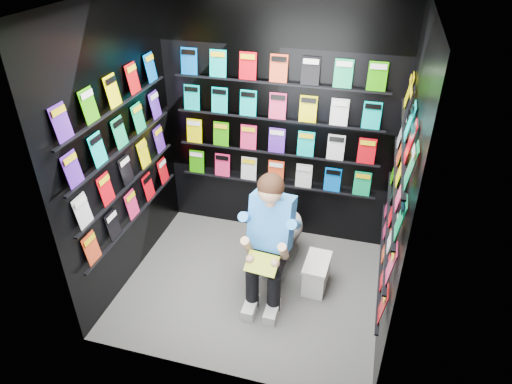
# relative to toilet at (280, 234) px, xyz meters

# --- Properties ---
(floor) EXTENTS (2.40, 2.40, 0.00)m
(floor) POSITION_rel_toilet_xyz_m (-0.18, -0.43, -0.37)
(floor) COLOR #585856
(floor) RESTS_ON ground
(ceiling) EXTENTS (2.40, 2.40, 0.00)m
(ceiling) POSITION_rel_toilet_xyz_m (-0.18, -0.43, 2.23)
(ceiling) COLOR white
(ceiling) RESTS_ON floor
(wall_back) EXTENTS (2.40, 0.04, 2.60)m
(wall_back) POSITION_rel_toilet_xyz_m (-0.18, 0.57, 0.93)
(wall_back) COLOR black
(wall_back) RESTS_ON floor
(wall_front) EXTENTS (2.40, 0.04, 2.60)m
(wall_front) POSITION_rel_toilet_xyz_m (-0.18, -1.43, 0.93)
(wall_front) COLOR black
(wall_front) RESTS_ON floor
(wall_left) EXTENTS (0.04, 2.00, 2.60)m
(wall_left) POSITION_rel_toilet_xyz_m (-1.38, -0.43, 0.93)
(wall_left) COLOR black
(wall_left) RESTS_ON floor
(wall_right) EXTENTS (0.04, 2.00, 2.60)m
(wall_right) POSITION_rel_toilet_xyz_m (1.02, -0.43, 0.93)
(wall_right) COLOR black
(wall_right) RESTS_ON floor
(comics_back) EXTENTS (2.10, 0.06, 1.37)m
(comics_back) POSITION_rel_toilet_xyz_m (-0.18, 0.54, 0.94)
(comics_back) COLOR #DF255C
(comics_back) RESTS_ON wall_back
(comics_left) EXTENTS (0.06, 1.70, 1.37)m
(comics_left) POSITION_rel_toilet_xyz_m (-1.35, -0.43, 0.94)
(comics_left) COLOR #DF255C
(comics_left) RESTS_ON wall_left
(comics_right) EXTENTS (0.06, 1.70, 1.37)m
(comics_right) POSITION_rel_toilet_xyz_m (0.99, -0.43, 0.94)
(comics_right) COLOR #DF255C
(comics_right) RESTS_ON wall_right
(toilet) EXTENTS (0.49, 0.79, 0.73)m
(toilet) POSITION_rel_toilet_xyz_m (0.00, 0.00, 0.00)
(toilet) COLOR white
(toilet) RESTS_ON floor
(longbox) EXTENTS (0.22, 0.38, 0.28)m
(longbox) POSITION_rel_toilet_xyz_m (0.42, -0.25, -0.23)
(longbox) COLOR white
(longbox) RESTS_ON floor
(longbox_lid) EXTENTS (0.24, 0.40, 0.03)m
(longbox_lid) POSITION_rel_toilet_xyz_m (0.42, -0.25, -0.07)
(longbox_lid) COLOR white
(longbox_lid) RESTS_ON longbox
(reader) EXTENTS (0.59, 0.80, 1.39)m
(reader) POSITION_rel_toilet_xyz_m (0.00, -0.38, 0.40)
(reader) COLOR #2B7FE3
(reader) RESTS_ON toilet
(held_comic) EXTENTS (0.29, 0.19, 0.12)m
(held_comic) POSITION_rel_toilet_xyz_m (0.00, -0.73, 0.21)
(held_comic) COLOR green
(held_comic) RESTS_ON reader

